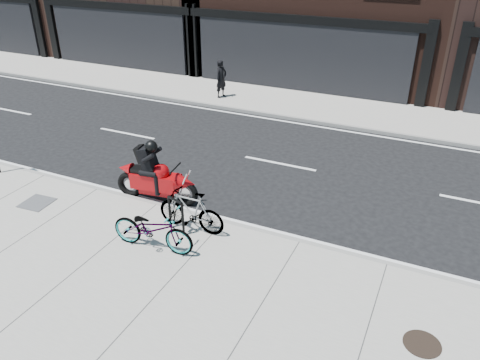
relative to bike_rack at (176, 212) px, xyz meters
The scene contains 10 objects.
ground 3.02m from the bike_rack, 73.77° to the left, with size 120.00×120.00×0.00m, color black.
sidewalk_near 2.40m from the bike_rack, 69.26° to the right, with size 60.00×6.00×0.13m, color gray.
sidewalk_far 10.63m from the bike_rack, 85.55° to the left, with size 60.00×3.50×0.13m, color gray.
bike_rack is the anchor object (origin of this frame).
bicycle_front 0.81m from the bike_rack, 98.06° to the right, with size 0.69×1.99×1.05m, color gray.
bicycle_rear 0.36m from the bike_rack, 39.55° to the left, with size 0.50×1.76×1.06m, color gray.
motorcycle 1.79m from the bike_rack, 136.07° to the left, with size 2.38×0.73×1.78m.
pedestrian 10.56m from the bike_rack, 111.24° to the left, with size 0.59×0.39×1.63m, color black.
manhole_cover 5.91m from the bike_rack, 11.75° to the right, with size 0.66×0.66×0.01m, color black.
utility_grate 4.18m from the bike_rack, behind, with size 0.75×0.75×0.01m, color #4A4A4C.
Camera 1 is at (4.55, -10.73, 6.51)m, focal length 35.00 mm.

